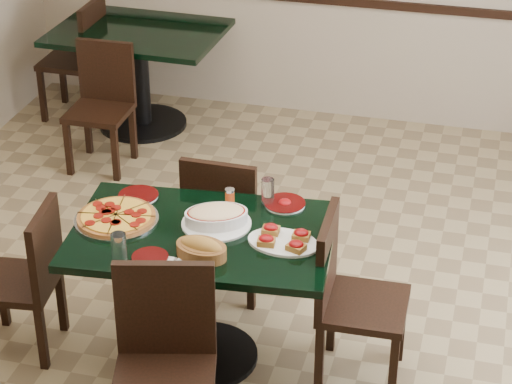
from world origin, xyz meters
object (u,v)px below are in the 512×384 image
(main_table, at_px, (203,264))
(chair_near, at_px, (165,357))
(chair_left, at_px, (30,273))
(back_chair_near, at_px, (102,99))
(chair_right, at_px, (347,291))
(lasagna_casserole, at_px, (216,216))
(chair_far, at_px, (225,218))
(back_chair_left, at_px, (82,53))
(pepperoni_pizza, at_px, (116,217))
(bread_basket, at_px, (201,249))
(back_table, at_px, (139,60))
(bruschetta_platter, at_px, (283,240))

(main_table, bearing_deg, chair_near, -92.43)
(chair_left, distance_m, back_chair_near, 2.08)
(chair_left, bearing_deg, chair_right, 89.98)
(lasagna_casserole, bearing_deg, chair_far, 78.99)
(back_chair_left, bearing_deg, chair_near, 29.25)
(lasagna_casserole, bearing_deg, chair_left, 169.89)
(main_table, xyz_separation_m, pepperoni_pizza, (-0.43, -0.00, 0.20))
(chair_near, distance_m, bread_basket, 0.53)
(chair_right, bearing_deg, back_chair_near, 46.00)
(back_table, height_order, back_chair_near, back_chair_near)
(back_chair_left, bearing_deg, main_table, 34.56)
(bruschetta_platter, bearing_deg, chair_right, 18.71)
(chair_right, xyz_separation_m, bread_basket, (-0.64, -0.26, 0.30))
(pepperoni_pizza, bearing_deg, bread_basket, -22.01)
(lasagna_casserole, relative_size, bruschetta_platter, 0.97)
(chair_far, relative_size, back_chair_left, 0.96)
(chair_near, height_order, bread_basket, chair_near)
(back_table, relative_size, lasagna_casserole, 3.43)
(chair_far, height_order, back_chair_near, chair_far)
(chair_right, distance_m, back_chair_left, 3.50)
(main_table, relative_size, chair_right, 1.48)
(chair_right, height_order, lasagna_casserole, chair_right)
(chair_right, xyz_separation_m, bruschetta_platter, (-0.30, -0.06, 0.28))
(back_chair_near, distance_m, bread_basket, 2.53)
(pepperoni_pizza, height_order, bruschetta_platter, bruschetta_platter)
(chair_near, bearing_deg, bruschetta_platter, 46.69)
(back_chair_left, height_order, pepperoni_pizza, back_chair_left)
(chair_far, xyz_separation_m, pepperoni_pizza, (-0.37, -0.57, 0.28))
(back_chair_near, distance_m, lasagna_casserole, 2.29)
(back_table, distance_m, chair_far, 2.29)
(lasagna_casserole, xyz_separation_m, bread_basket, (0.02, -0.28, -0.01))
(chair_far, distance_m, back_chair_left, 2.61)
(back_table, distance_m, bruschetta_platter, 3.03)
(bread_basket, bearing_deg, chair_far, 109.55)
(main_table, xyz_separation_m, bruschetta_platter, (0.40, -0.00, 0.21))
(back_chair_near, relative_size, bruschetta_platter, 2.32)
(main_table, bearing_deg, chair_left, -176.79)
(main_table, xyz_separation_m, chair_far, (-0.06, 0.57, -0.08))
(chair_right, distance_m, chair_left, 1.57)
(back_chair_near, bearing_deg, bruschetta_platter, -48.65)
(main_table, bearing_deg, pepperoni_pizza, 174.90)
(back_chair_near, xyz_separation_m, back_chair_left, (-0.44, 0.67, 0.03))
(main_table, relative_size, back_chair_left, 1.44)
(main_table, relative_size, chair_far, 1.50)
(lasagna_casserole, bearing_deg, bread_basket, -110.18)
(main_table, height_order, back_chair_near, back_chair_near)
(pepperoni_pizza, bearing_deg, main_table, 0.30)
(back_chair_left, distance_m, bread_basket, 3.32)
(bread_basket, bearing_deg, main_table, 117.92)
(chair_left, xyz_separation_m, back_chair_left, (-0.89, 2.69, 0.06))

